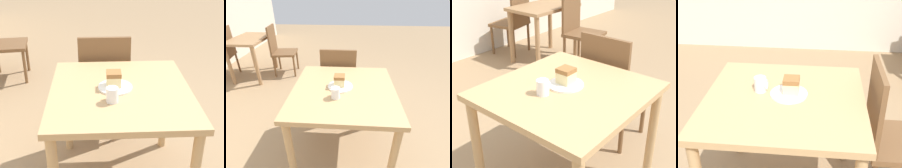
% 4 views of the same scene
% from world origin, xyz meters
% --- Properties ---
extents(dining_table_near, '(0.93, 0.89, 0.77)m').
position_xyz_m(dining_table_near, '(-0.05, 0.34, 0.66)').
color(dining_table_near, tan).
rests_on(dining_table_near, ground_plane).
extents(chair_near_window, '(0.43, 0.43, 0.94)m').
position_xyz_m(chair_near_window, '(0.61, 0.42, 0.50)').
color(chair_near_window, brown).
rests_on(chair_near_window, ground_plane).
extents(chair_far_corner, '(0.48, 0.48, 0.94)m').
position_xyz_m(chair_far_corner, '(1.81, 1.63, 0.50)').
color(chair_far_corner, brown).
rests_on(chair_far_corner, ground_plane).
extents(plate, '(0.22, 0.22, 0.01)m').
position_xyz_m(plate, '(-0.03, 0.37, 0.78)').
color(plate, white).
rests_on(plate, dining_table_near).
extents(cake_slice, '(0.09, 0.09, 0.10)m').
position_xyz_m(cake_slice, '(-0.02, 0.38, 0.83)').
color(cake_slice, beige).
rests_on(cake_slice, plate).
extents(coffee_mug, '(0.08, 0.07, 0.09)m').
position_xyz_m(coffee_mug, '(-0.20, 0.40, 0.82)').
color(coffee_mug, white).
rests_on(coffee_mug, dining_table_near).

